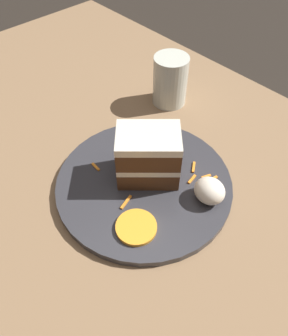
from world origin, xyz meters
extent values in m
plane|color=black|center=(0.00, 0.00, 0.00)|extent=(6.00, 6.00, 0.00)
cube|color=#846647|center=(0.00, 0.00, 0.01)|extent=(1.24, 0.83, 0.03)
cylinder|color=#333338|center=(0.04, 0.03, 0.04)|extent=(0.28, 0.28, 0.01)
cube|color=#4C2D19|center=(0.03, 0.04, 0.06)|extent=(0.11, 0.12, 0.03)
cube|color=silver|center=(0.03, 0.04, 0.08)|extent=(0.11, 0.12, 0.01)
cube|color=#4C2D19|center=(0.03, 0.04, 0.10)|extent=(0.11, 0.12, 0.03)
cube|color=silver|center=(0.03, 0.04, 0.12)|extent=(0.11, 0.12, 0.01)
ellipsoid|color=silver|center=(0.13, 0.08, 0.06)|extent=(0.05, 0.04, 0.04)
cylinder|color=orange|center=(0.09, -0.04, 0.04)|extent=(0.06, 0.06, 0.01)
cube|color=orange|center=(0.05, -0.02, 0.04)|extent=(0.01, 0.03, 0.00)
cube|color=orange|center=(-0.04, -0.01, 0.04)|extent=(0.02, 0.01, 0.00)
cube|color=orange|center=(0.10, 0.11, 0.04)|extent=(0.01, 0.02, 0.00)
cube|color=orange|center=(0.01, 0.11, 0.04)|extent=(0.02, 0.01, 0.00)
cube|color=orange|center=(-0.03, 0.12, 0.04)|extent=(0.01, 0.02, 0.00)
cube|color=orange|center=(0.11, 0.11, 0.04)|extent=(0.01, 0.02, 0.00)
cube|color=orange|center=(0.09, 0.09, 0.04)|extent=(0.01, 0.02, 0.00)
cube|color=orange|center=(0.07, 0.11, 0.04)|extent=(0.02, 0.02, 0.00)
cylinder|color=beige|center=(-0.09, 0.22, 0.08)|extent=(0.07, 0.07, 0.10)
cylinder|color=silver|center=(-0.09, 0.22, 0.05)|extent=(0.06, 0.06, 0.03)
camera|label=1|loc=(0.28, -0.20, 0.45)|focal=35.00mm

